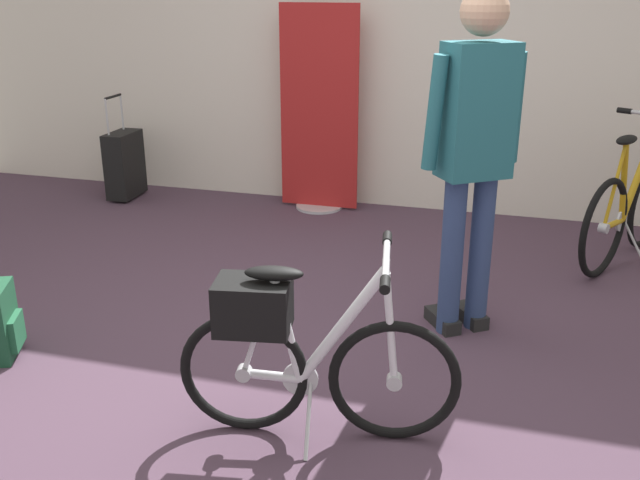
# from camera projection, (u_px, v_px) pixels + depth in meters

# --- Properties ---
(ground_plane) EXTENTS (7.30, 7.30, 0.00)m
(ground_plane) POSITION_uv_depth(u_px,v_px,m) (287.00, 354.00, 3.41)
(ground_plane) COLOR #473342
(back_wall) EXTENTS (7.30, 0.10, 2.96)m
(back_wall) POSITION_uv_depth(u_px,v_px,m) (394.00, 9.00, 5.18)
(back_wall) COLOR silver
(back_wall) RESTS_ON ground_plane
(floor_banner_stand) EXTENTS (0.60, 0.36, 1.53)m
(floor_banner_stand) POSITION_uv_depth(u_px,v_px,m) (319.00, 121.00, 5.35)
(floor_banner_stand) COLOR #B7B7BC
(floor_banner_stand) RESTS_ON ground_plane
(folding_bike_foreground) EXTENTS (1.08, 0.53, 0.77)m
(folding_bike_foreground) POSITION_uv_depth(u_px,v_px,m) (298.00, 348.00, 2.70)
(folding_bike_foreground) COLOR black
(folding_bike_foreground) RESTS_ON ground_plane
(display_bike_left) EXTENTS (0.70, 1.17, 0.91)m
(display_bike_left) POSITION_uv_depth(u_px,v_px,m) (628.00, 208.00, 4.43)
(display_bike_left) COLOR black
(display_bike_left) RESTS_ON ground_plane
(visitor_near_wall) EXTENTS (0.44, 0.38, 1.66)m
(visitor_near_wall) POSITION_uv_depth(u_px,v_px,m) (474.00, 146.00, 3.34)
(visitor_near_wall) COLOR navy
(visitor_near_wall) RESTS_ON ground_plane
(rolling_suitcase) EXTENTS (0.19, 0.36, 0.83)m
(rolling_suitcase) POSITION_uv_depth(u_px,v_px,m) (125.00, 164.00, 5.74)
(rolling_suitcase) COLOR black
(rolling_suitcase) RESTS_ON ground_plane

